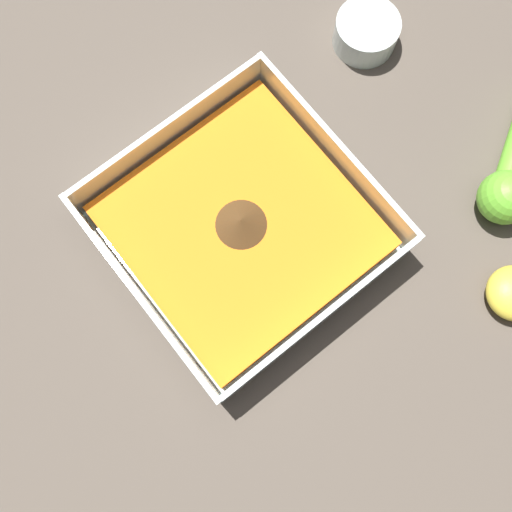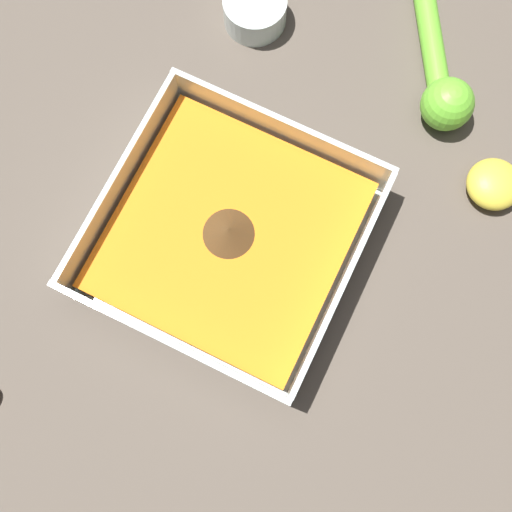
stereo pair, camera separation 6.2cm
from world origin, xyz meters
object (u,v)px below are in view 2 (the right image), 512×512
lemon_half (494,184)px  lemon_squeezer (442,84)px  spice_bowl (255,11)px  square_dish (230,238)px

lemon_half → lemon_squeezer: bearing=-40.4°
spice_bowl → lemon_squeezer: size_ratio=0.44×
square_dish → lemon_squeezer: square_dish is taller
lemon_squeezer → lemon_half: size_ratio=2.84×
square_dish → spice_bowl: bearing=-69.5°
square_dish → lemon_squeezer: size_ratio=1.53×
spice_bowl → lemon_squeezer: 0.23m
spice_bowl → lemon_squeezer: (-0.23, -0.00, 0.01)m
lemon_squeezer → lemon_half: bearing=19.3°
square_dish → lemon_half: square_dish is taller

